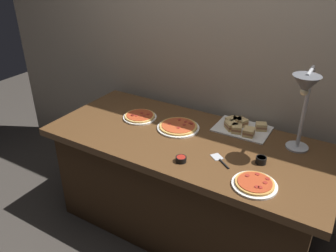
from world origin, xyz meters
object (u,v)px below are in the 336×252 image
(sauce_cup_far, at_px, (261,160))
(serving_spatula, at_px, (220,160))
(pizza_plate_center, at_px, (178,127))
(heat_lamp, at_px, (305,93))
(sauce_cup_near, at_px, (181,159))
(pizza_plate_front, at_px, (255,184))
(sandwich_platter, at_px, (241,127))
(pizza_plate_raised_stand, at_px, (140,117))

(sauce_cup_far, xyz_separation_m, serving_spatula, (-0.21, -0.10, -0.02))
(pizza_plate_center, height_order, serving_spatula, pizza_plate_center)
(heat_lamp, relative_size, sauce_cup_near, 8.32)
(serving_spatula, bearing_deg, pizza_plate_front, -27.28)
(sauce_cup_far, bearing_deg, heat_lamp, 46.26)
(sandwich_platter, relative_size, sauce_cup_near, 5.69)
(sandwich_platter, xyz_separation_m, serving_spatula, (0.03, -0.43, -0.02))
(sauce_cup_near, bearing_deg, sauce_cup_far, 28.97)
(pizza_plate_raised_stand, height_order, sauce_cup_far, sauce_cup_far)
(pizza_plate_front, distance_m, sauce_cup_far, 0.23)
(sauce_cup_far, bearing_deg, sauce_cup_near, -151.03)
(pizza_plate_center, relative_size, sauce_cup_far, 4.71)
(sauce_cup_far, bearing_deg, sandwich_platter, 126.25)
(heat_lamp, height_order, sauce_cup_far, heat_lamp)
(pizza_plate_raised_stand, relative_size, sauce_cup_far, 3.96)
(heat_lamp, distance_m, sauce_cup_far, 0.45)
(sandwich_platter, xyz_separation_m, sauce_cup_near, (-0.17, -0.56, -0.01))
(pizza_plate_front, distance_m, pizza_plate_raised_stand, 1.05)
(sandwich_platter, distance_m, serving_spatula, 0.43)
(pizza_plate_raised_stand, xyz_separation_m, serving_spatula, (0.74, -0.22, -0.01))
(sauce_cup_near, xyz_separation_m, serving_spatula, (0.20, 0.13, -0.01))
(sauce_cup_near, bearing_deg, pizza_plate_raised_stand, 147.39)
(pizza_plate_front, bearing_deg, heat_lamp, 74.35)
(heat_lamp, relative_size, pizza_plate_raised_stand, 2.18)
(pizza_plate_front, relative_size, sauce_cup_near, 3.73)
(pizza_plate_raised_stand, bearing_deg, sauce_cup_near, -32.61)
(pizza_plate_front, bearing_deg, pizza_plate_raised_stand, 160.63)
(pizza_plate_front, height_order, pizza_plate_raised_stand, same)
(sauce_cup_far, height_order, serving_spatula, sauce_cup_far)
(pizza_plate_front, distance_m, pizza_plate_center, 0.75)
(sauce_cup_near, bearing_deg, sandwich_platter, 73.45)
(pizza_plate_raised_stand, xyz_separation_m, sandwich_platter, (0.71, 0.21, 0.01))
(pizza_plate_raised_stand, distance_m, sandwich_platter, 0.74)
(sauce_cup_near, height_order, serving_spatula, sauce_cup_near)
(heat_lamp, bearing_deg, sauce_cup_far, -133.74)
(sandwich_platter, relative_size, sauce_cup_far, 5.90)
(pizza_plate_center, distance_m, sauce_cup_near, 0.41)
(pizza_plate_raised_stand, relative_size, sauce_cup_near, 3.82)
(pizza_plate_center, relative_size, sauce_cup_near, 4.55)
(pizza_plate_center, bearing_deg, pizza_plate_raised_stand, -179.13)
(sandwich_platter, height_order, sauce_cup_far, sandwich_platter)
(sauce_cup_near, bearing_deg, pizza_plate_front, -0.16)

